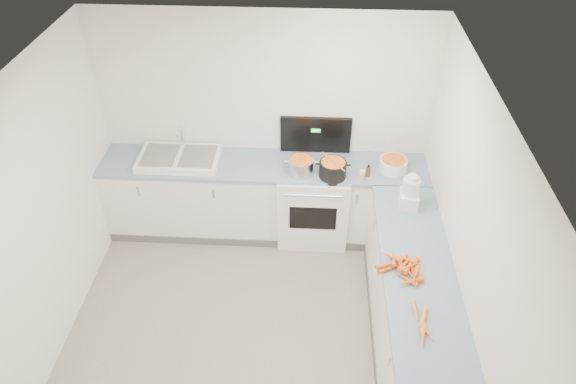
# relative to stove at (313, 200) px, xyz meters

# --- Properties ---
(floor) EXTENTS (3.50, 4.00, 0.00)m
(floor) POSITION_rel_stove_xyz_m (-0.55, -1.69, -0.47)
(floor) COLOR gray
(floor) RESTS_ON ground
(ceiling) EXTENTS (3.50, 4.00, 0.00)m
(ceiling) POSITION_rel_stove_xyz_m (-0.55, -1.69, 2.03)
(ceiling) COLOR white
(ceiling) RESTS_ON ground
(wall_back) EXTENTS (3.50, 0.00, 2.50)m
(wall_back) POSITION_rel_stove_xyz_m (-0.55, 0.31, 0.78)
(wall_back) COLOR white
(wall_back) RESTS_ON ground
(wall_left) EXTENTS (0.00, 4.00, 2.50)m
(wall_left) POSITION_rel_stove_xyz_m (-2.30, -1.69, 0.78)
(wall_left) COLOR white
(wall_left) RESTS_ON ground
(wall_right) EXTENTS (0.00, 4.00, 2.50)m
(wall_right) POSITION_rel_stove_xyz_m (1.20, -1.69, 0.78)
(wall_right) COLOR white
(wall_right) RESTS_ON ground
(counter_back) EXTENTS (3.50, 0.62, 0.94)m
(counter_back) POSITION_rel_stove_xyz_m (-0.55, 0.01, -0.00)
(counter_back) COLOR white
(counter_back) RESTS_ON ground
(counter_right) EXTENTS (0.62, 2.20, 0.94)m
(counter_right) POSITION_rel_stove_xyz_m (0.90, -1.39, -0.00)
(counter_right) COLOR white
(counter_right) RESTS_ON ground
(stove) EXTENTS (0.76, 0.65, 1.36)m
(stove) POSITION_rel_stove_xyz_m (0.00, 0.00, 0.00)
(stove) COLOR white
(stove) RESTS_ON ground
(sink) EXTENTS (0.86, 0.52, 0.31)m
(sink) POSITION_rel_stove_xyz_m (-1.45, 0.02, 0.50)
(sink) COLOR white
(sink) RESTS_ON counter_back
(steel_pot) EXTENTS (0.32, 0.32, 0.19)m
(steel_pot) POSITION_rel_stove_xyz_m (-0.14, -0.13, 0.54)
(steel_pot) COLOR silver
(steel_pot) RESTS_ON stove
(black_pot) EXTENTS (0.36, 0.36, 0.20)m
(black_pot) POSITION_rel_stove_xyz_m (0.19, -0.17, 0.55)
(black_pot) COLOR black
(black_pot) RESTS_ON stove
(wooden_spoon) EXTENTS (0.23, 0.32, 0.02)m
(wooden_spoon) POSITION_rel_stove_xyz_m (0.19, -0.17, 0.65)
(wooden_spoon) COLOR #AD7A47
(wooden_spoon) RESTS_ON black_pot
(mixing_bowl) EXTENTS (0.33, 0.33, 0.13)m
(mixing_bowl) POSITION_rel_stove_xyz_m (0.82, -0.02, 0.53)
(mixing_bowl) COLOR white
(mixing_bowl) RESTS_ON counter_back
(extract_bottle) EXTENTS (0.05, 0.05, 0.12)m
(extract_bottle) POSITION_rel_stove_xyz_m (0.55, -0.14, 0.52)
(extract_bottle) COLOR #593319
(extract_bottle) RESTS_ON counter_back
(spice_jar) EXTENTS (0.06, 0.06, 0.10)m
(spice_jar) POSITION_rel_stove_xyz_m (0.48, -0.21, 0.52)
(spice_jar) COLOR #E5B266
(spice_jar) RESTS_ON counter_back
(food_processor) EXTENTS (0.19, 0.23, 0.36)m
(food_processor) POSITION_rel_stove_xyz_m (0.90, -0.59, 0.62)
(food_processor) COLOR white
(food_processor) RESTS_ON counter_right
(carrot_pile) EXTENTS (0.39, 0.39, 0.09)m
(carrot_pile) POSITION_rel_stove_xyz_m (0.76, -1.43, 0.50)
(carrot_pile) COLOR orange
(carrot_pile) RESTS_ON counter_right
(peeled_carrots) EXTENTS (0.13, 0.42, 0.04)m
(peeled_carrots) POSITION_rel_stove_xyz_m (0.83, -1.99, 0.49)
(peeled_carrots) COLOR orange
(peeled_carrots) RESTS_ON counter_right
(peelings) EXTENTS (0.25, 0.26, 0.01)m
(peelings) POSITION_rel_stove_xyz_m (-1.66, -0.03, 0.54)
(peelings) COLOR tan
(peelings) RESTS_ON sink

